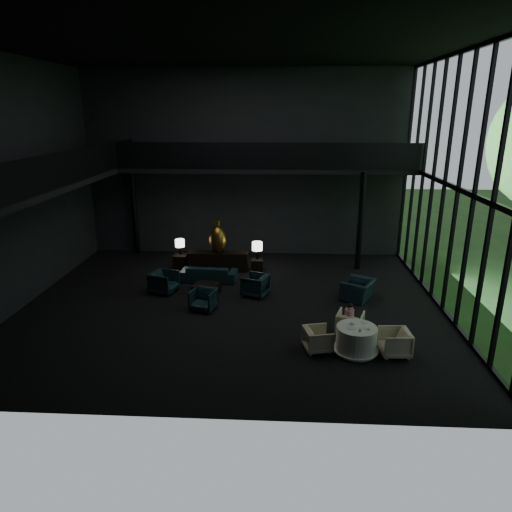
# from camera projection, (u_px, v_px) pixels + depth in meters

# --- Properties ---
(floor) EXTENTS (14.00, 12.00, 0.02)m
(floor) POSITION_uv_depth(u_px,v_px,m) (233.00, 305.00, 15.42)
(floor) COLOR black
(floor) RESTS_ON ground
(ceiling) EXTENTS (14.00, 12.00, 0.02)m
(ceiling) POSITION_uv_depth(u_px,v_px,m) (228.00, 47.00, 12.99)
(ceiling) COLOR black
(ceiling) RESTS_ON ground
(wall_back) EXTENTS (14.00, 0.04, 8.00)m
(wall_back) POSITION_uv_depth(u_px,v_px,m) (245.00, 165.00, 19.91)
(wall_back) COLOR black
(wall_back) RESTS_ON ground
(wall_front) EXTENTS (14.00, 0.04, 8.00)m
(wall_front) POSITION_uv_depth(u_px,v_px,m) (197.00, 238.00, 8.50)
(wall_front) COLOR black
(wall_front) RESTS_ON ground
(wall_left) EXTENTS (0.04, 12.00, 8.00)m
(wall_left) POSITION_uv_depth(u_px,v_px,m) (13.00, 185.00, 14.56)
(wall_left) COLOR black
(wall_left) RESTS_ON ground
(curtain_wall) EXTENTS (0.20, 12.00, 8.00)m
(curtain_wall) POSITION_uv_depth(u_px,v_px,m) (458.00, 189.00, 13.85)
(curtain_wall) COLOR black
(curtain_wall) RESTS_ON ground
(mezzanine_left) EXTENTS (2.00, 12.00, 0.25)m
(mezzanine_left) POSITION_uv_depth(u_px,v_px,m) (43.00, 185.00, 14.51)
(mezzanine_left) COLOR black
(mezzanine_left) RESTS_ON wall_left
(mezzanine_back) EXTENTS (12.00, 2.00, 0.25)m
(mezzanine_back) POSITION_uv_depth(u_px,v_px,m) (268.00, 168.00, 18.91)
(mezzanine_back) COLOR black
(mezzanine_back) RESTS_ON wall_back
(railing_left) EXTENTS (0.06, 12.00, 1.00)m
(railing_left) POSITION_uv_depth(u_px,v_px,m) (72.00, 166.00, 14.28)
(railing_left) COLOR black
(railing_left) RESTS_ON mezzanine_left
(railing_back) EXTENTS (12.00, 0.06, 1.00)m
(railing_back) POSITION_uv_depth(u_px,v_px,m) (267.00, 156.00, 17.78)
(railing_back) COLOR black
(railing_back) RESTS_ON mezzanine_back
(column_nw) EXTENTS (0.24, 0.24, 4.00)m
(column_nw) POSITION_uv_depth(u_px,v_px,m) (134.00, 210.00, 20.49)
(column_nw) COLOR black
(column_nw) RESTS_ON floor
(column_ne) EXTENTS (0.24, 0.24, 4.00)m
(column_ne) POSITION_uv_depth(u_px,v_px,m) (361.00, 222.00, 18.37)
(column_ne) COLOR black
(column_ne) RESTS_ON floor
(console) EXTENTS (2.44, 0.55, 0.78)m
(console) POSITION_uv_depth(u_px,v_px,m) (218.00, 261.00, 18.68)
(console) COLOR black
(console) RESTS_ON floor
(bronze_urn) EXTENTS (0.72, 0.72, 1.34)m
(bronze_urn) POSITION_uv_depth(u_px,v_px,m) (218.00, 239.00, 18.39)
(bronze_urn) COLOR #B9873B
(bronze_urn) RESTS_ON console
(side_table_left) EXTENTS (0.54, 0.54, 0.60)m
(side_table_left) POSITION_uv_depth(u_px,v_px,m) (180.00, 262.00, 18.92)
(side_table_left) COLOR black
(side_table_left) RESTS_ON floor
(table_lamp_left) EXTENTS (0.38, 0.38, 0.64)m
(table_lamp_left) POSITION_uv_depth(u_px,v_px,m) (180.00, 244.00, 18.75)
(table_lamp_left) COLOR black
(table_lamp_left) RESTS_ON side_table_left
(side_table_right) EXTENTS (0.46, 0.46, 0.50)m
(side_table_right) POSITION_uv_depth(u_px,v_px,m) (257.00, 265.00, 18.60)
(side_table_right) COLOR black
(side_table_right) RESTS_ON floor
(table_lamp_right) EXTENTS (0.42, 0.42, 0.71)m
(table_lamp_right) POSITION_uv_depth(u_px,v_px,m) (257.00, 247.00, 18.46)
(table_lamp_right) COLOR black
(table_lamp_right) RESTS_ON side_table_right
(sofa) EXTENTS (2.20, 0.77, 0.85)m
(sofa) POSITION_uv_depth(u_px,v_px,m) (209.00, 270.00, 17.49)
(sofa) COLOR black
(sofa) RESTS_ON floor
(lounge_armchair_west) EXTENTS (1.12, 1.16, 0.97)m
(lounge_armchair_west) POSITION_uv_depth(u_px,v_px,m) (164.00, 280.00, 16.34)
(lounge_armchair_west) COLOR black
(lounge_armchair_west) RESTS_ON floor
(lounge_armchair_east) EXTENTS (1.10, 1.13, 0.92)m
(lounge_armchair_east) POSITION_uv_depth(u_px,v_px,m) (255.00, 283.00, 16.10)
(lounge_armchair_east) COLOR black
(lounge_armchair_east) RESTS_ON floor
(lounge_armchair_south) EXTENTS (0.92, 0.89, 0.79)m
(lounge_armchair_south) POSITION_uv_depth(u_px,v_px,m) (203.00, 299.00, 14.93)
(lounge_armchair_south) COLOR #1A222C
(lounge_armchair_south) RESTS_ON floor
(window_armchair) EXTENTS (1.18, 1.33, 0.98)m
(window_armchair) POSITION_uv_depth(u_px,v_px,m) (358.00, 286.00, 15.71)
(window_armchair) COLOR black
(window_armchair) RESTS_ON floor
(coffee_table) EXTENTS (1.02, 1.02, 0.36)m
(coffee_table) POSITION_uv_depth(u_px,v_px,m) (206.00, 289.00, 16.30)
(coffee_table) COLOR black
(coffee_table) RESTS_ON floor
(dining_table) EXTENTS (1.23, 1.23, 0.75)m
(dining_table) POSITION_uv_depth(u_px,v_px,m) (356.00, 341.00, 12.30)
(dining_table) COLOR white
(dining_table) RESTS_ON floor
(dining_chair_north) EXTENTS (0.88, 0.85, 0.73)m
(dining_chair_north) POSITION_uv_depth(u_px,v_px,m) (350.00, 322.00, 13.31)
(dining_chair_north) COLOR beige
(dining_chair_north) RESTS_ON floor
(dining_chair_east) EXTENTS (0.75, 0.80, 0.78)m
(dining_chair_east) POSITION_uv_depth(u_px,v_px,m) (395.00, 341.00, 12.16)
(dining_chair_east) COLOR beige
(dining_chair_east) RESTS_ON floor
(dining_chair_west) EXTENTS (0.75, 0.78, 0.68)m
(dining_chair_west) POSITION_uv_depth(u_px,v_px,m) (318.00, 339.00, 12.40)
(dining_chair_west) COLOR #C2BB88
(dining_chair_west) RESTS_ON floor
(child) EXTENTS (0.27, 0.27, 0.57)m
(child) POSITION_uv_depth(u_px,v_px,m) (349.00, 313.00, 13.08)
(child) COLOR #C99AB2
(child) RESTS_ON dining_chair_north
(plate_a) EXTENTS (0.28, 0.28, 0.01)m
(plate_a) POSITION_uv_depth(u_px,v_px,m) (351.00, 328.00, 12.10)
(plate_a) COLOR white
(plate_a) RESTS_ON dining_table
(plate_b) EXTENTS (0.24, 0.24, 0.01)m
(plate_b) POSITION_uv_depth(u_px,v_px,m) (364.00, 322.00, 12.44)
(plate_b) COLOR white
(plate_b) RESTS_ON dining_table
(saucer) EXTENTS (0.18, 0.18, 0.01)m
(saucer) POSITION_uv_depth(u_px,v_px,m) (365.00, 328.00, 12.10)
(saucer) COLOR white
(saucer) RESTS_ON dining_table
(coffee_cup) EXTENTS (0.10, 0.10, 0.06)m
(coffee_cup) POSITION_uv_depth(u_px,v_px,m) (369.00, 329.00, 12.00)
(coffee_cup) COLOR white
(coffee_cup) RESTS_ON saucer
(cereal_bowl) EXTENTS (0.14, 0.14, 0.07)m
(cereal_bowl) POSITION_uv_depth(u_px,v_px,m) (352.00, 323.00, 12.33)
(cereal_bowl) COLOR white
(cereal_bowl) RESTS_ON dining_table
(cream_pot) EXTENTS (0.06, 0.06, 0.07)m
(cream_pot) POSITION_uv_depth(u_px,v_px,m) (360.00, 330.00, 11.92)
(cream_pot) COLOR #99999E
(cream_pot) RESTS_ON dining_table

